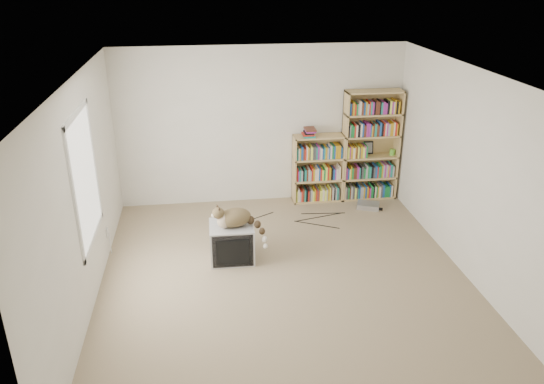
{
  "coord_description": "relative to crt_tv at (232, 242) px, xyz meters",
  "views": [
    {
      "loc": [
        -0.92,
        -5.49,
        3.58
      ],
      "look_at": [
        -0.03,
        1.0,
        0.76
      ],
      "focal_mm": 35.0,
      "sensor_mm": 36.0,
      "label": 1
    }
  ],
  "objects": [
    {
      "name": "crt_tv",
      "position": [
        0.0,
        0.0,
        0.0
      ],
      "size": [
        0.57,
        0.53,
        0.49
      ],
      "rotation": [
        0.0,
        0.0,
        -0.02
      ],
      "color": "#ABABAE",
      "rests_on": "floor"
    },
    {
      "name": "ceiling",
      "position": [
        0.61,
        -0.63,
        2.26
      ],
      "size": [
        4.5,
        5.0,
        0.02
      ],
      "primitive_type": "cube",
      "color": "white",
      "rests_on": "wall_back"
    },
    {
      "name": "bookcase_tall",
      "position": [
        2.37,
        1.73,
        0.61
      ],
      "size": [
        0.9,
        0.3,
        1.79
      ],
      "color": "tan",
      "rests_on": "floor"
    },
    {
      "name": "green_mug",
      "position": [
        2.74,
        1.71,
        0.54
      ],
      "size": [
        0.09,
        0.09,
        0.1
      ],
      "primitive_type": "cylinder",
      "color": "#65C237",
      "rests_on": "bookcase_tall"
    },
    {
      "name": "cat",
      "position": [
        0.09,
        -0.06,
        0.34
      ],
      "size": [
        0.71,
        0.47,
        0.53
      ],
      "rotation": [
        0.0,
        0.0,
        0.25
      ],
      "color": "#362816",
      "rests_on": "crt_tv"
    },
    {
      "name": "bookcase_short",
      "position": [
        1.51,
        1.73,
        0.26
      ],
      "size": [
        0.8,
        0.3,
        1.11
      ],
      "color": "tan",
      "rests_on": "floor"
    },
    {
      "name": "wall_outlet",
      "position": [
        -1.62,
        0.34,
        0.08
      ],
      "size": [
        0.01,
        0.08,
        0.13
      ],
      "primitive_type": "cube",
      "color": "silver",
      "rests_on": "wall_left"
    },
    {
      "name": "dvd_player",
      "position": [
        2.26,
        1.29,
        -0.21
      ],
      "size": [
        0.41,
        0.36,
        0.08
      ],
      "primitive_type": "cube",
      "rotation": [
        0.0,
        0.0,
        -0.37
      ],
      "color": "#B5B5BB",
      "rests_on": "floor"
    },
    {
      "name": "framed_print",
      "position": [
        2.36,
        1.81,
        0.59
      ],
      "size": [
        0.16,
        0.05,
        0.21
      ],
      "primitive_type": "cube",
      "rotation": [
        -0.17,
        0.0,
        0.0
      ],
      "color": "black",
      "rests_on": "bookcase_tall"
    },
    {
      "name": "window",
      "position": [
        -1.62,
        -0.43,
        1.16
      ],
      "size": [
        0.02,
        1.22,
        1.52
      ],
      "primitive_type": "cube",
      "color": "white",
      "rests_on": "wall_left"
    },
    {
      "name": "floor_cables",
      "position": [
        0.97,
        0.99,
        -0.24
      ],
      "size": [
        1.2,
        0.7,
        0.01
      ],
      "primitive_type": null,
      "color": "black",
      "rests_on": "floor"
    },
    {
      "name": "wall_right",
      "position": [
        2.86,
        -0.63,
        1.01
      ],
      "size": [
        0.02,
        5.0,
        2.5
      ],
      "primitive_type": "cube",
      "color": "white",
      "rests_on": "floor"
    },
    {
      "name": "wall_left",
      "position": [
        -1.64,
        -0.63,
        1.01
      ],
      "size": [
        0.02,
        5.0,
        2.5
      ],
      "primitive_type": "cube",
      "color": "white",
      "rests_on": "floor"
    },
    {
      "name": "wall_back",
      "position": [
        0.61,
        1.87,
        1.01
      ],
      "size": [
        4.5,
        0.02,
        2.5
      ],
      "primitive_type": "cube",
      "color": "white",
      "rests_on": "floor"
    },
    {
      "name": "book_stack",
      "position": [
        1.34,
        1.69,
        0.93
      ],
      "size": [
        0.19,
        0.24,
        0.13
      ],
      "primitive_type": "cube",
      "color": "red",
      "rests_on": "bookcase_short"
    },
    {
      "name": "floor",
      "position": [
        0.61,
        -0.63,
        -0.24
      ],
      "size": [
        4.5,
        5.0,
        0.01
      ],
      "primitive_type": "cube",
      "color": "gray",
      "rests_on": "ground"
    },
    {
      "name": "wall_front",
      "position": [
        0.61,
        -3.13,
        1.01
      ],
      "size": [
        4.5,
        0.02,
        2.5
      ],
      "primitive_type": "cube",
      "color": "white",
      "rests_on": "floor"
    }
  ]
}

